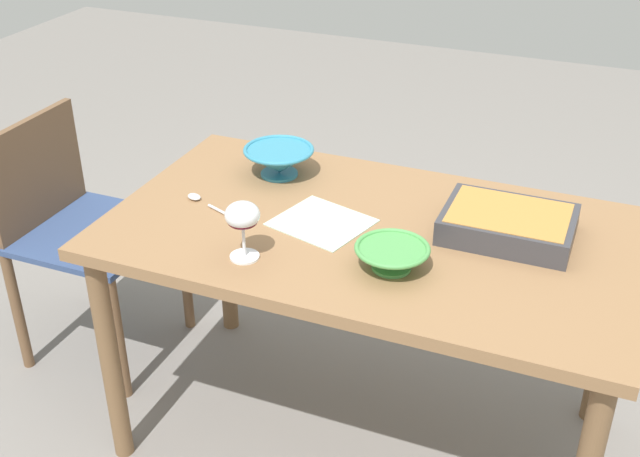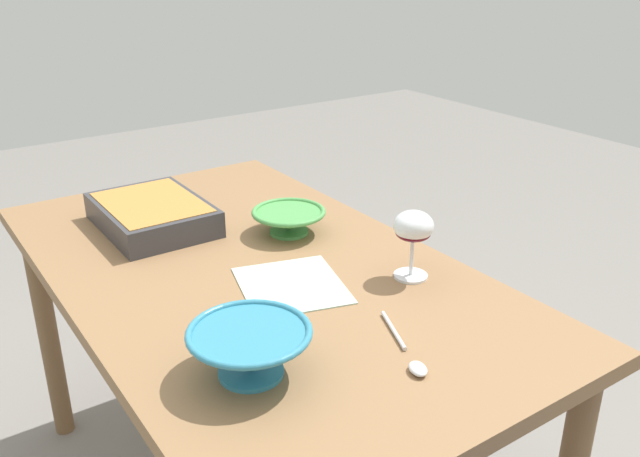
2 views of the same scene
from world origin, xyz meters
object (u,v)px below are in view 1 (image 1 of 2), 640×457
serving_spoon (203,202)px  small_bowl (279,160)px  napkin (322,222)px  mixing_bowl (392,256)px  casserole_dish (508,223)px  dining_table (369,255)px  wine_glass (243,218)px  chair (76,225)px

serving_spoon → small_bowl: bearing=-115.4°
small_bowl → napkin: (-0.23, 0.22, -0.05)m
mixing_bowl → serving_spoon: bearing=-11.6°
serving_spoon → casserole_dish: bearing=-170.0°
mixing_bowl → napkin: mixing_bowl is taller
dining_table → serving_spoon: (0.47, 0.05, 0.09)m
dining_table → small_bowl: bearing=-29.6°
wine_glass → mixing_bowl: wine_glass is taller
chair → small_bowl: size_ratio=3.93×
small_bowl → serving_spoon: bearing=64.6°
mixing_bowl → serving_spoon: size_ratio=0.88×
mixing_bowl → small_bowl: small_bowl is taller
wine_glass → casserole_dish: bearing=-148.6°
mixing_bowl → dining_table: bearing=-55.9°
dining_table → napkin: 0.16m
chair → mixing_bowl: bearing=168.1°
casserole_dish → napkin: (0.47, 0.12, -0.04)m
dining_table → casserole_dish: 0.38m
chair → napkin: size_ratio=3.53×
dining_table → napkin: napkin is taller
dining_table → casserole_dish: bearing=-164.1°
wine_glass → small_bowl: size_ratio=0.73×
dining_table → serving_spoon: size_ratio=6.65×
chair → serving_spoon: 0.64m
wine_glass → mixing_bowl: (-0.35, -0.09, -0.07)m
wine_glass → small_bowl: bearing=-75.6°
mixing_bowl → serving_spoon: (0.59, -0.12, -0.03)m
chair → small_bowl: (-0.69, -0.12, 0.30)m
chair → dining_table: bearing=175.7°
small_bowl → napkin: size_ratio=0.90×
wine_glass → napkin: bearing=-115.2°
dining_table → casserole_dish: size_ratio=4.21×
casserole_dish → small_bowl: bearing=-8.6°
casserole_dish → mixing_bowl: casserole_dish is taller
serving_spoon → napkin: 0.35m
mixing_bowl → small_bowl: 0.60m
casserole_dish → small_bowl: 0.71m
wine_glass → chair: bearing=-22.5°
small_bowl → napkin: small_bowl is taller
small_bowl → dining_table: bearing=150.4°
chair → small_bowl: 0.77m
casserole_dish → serving_spoon: size_ratio=1.58×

